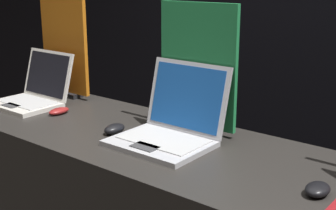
% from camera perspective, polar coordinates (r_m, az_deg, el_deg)
% --- Properties ---
extents(wall_back, '(8.00, 0.05, 2.80)m').
position_cam_1_polar(wall_back, '(3.08, 19.00, 11.57)').
color(wall_back, black).
rests_on(wall_back, ground_plane).
extents(laptop_front, '(0.32, 0.31, 0.25)m').
position_cam_1_polar(laptop_front, '(2.38, -16.07, 1.48)').
color(laptop_front, silver).
rests_on(laptop_front, display_counter).
extents(mouse_front, '(0.06, 0.11, 0.03)m').
position_cam_1_polar(mouse_front, '(2.20, -13.16, -0.72)').
color(mouse_front, maroon).
rests_on(mouse_front, display_counter).
extents(promo_stand_front, '(0.32, 0.07, 0.52)m').
position_cam_1_polar(promo_stand_front, '(2.47, -12.49, 6.75)').
color(promo_stand_front, black).
rests_on(promo_stand_front, display_counter).
extents(laptop_middle, '(0.36, 0.35, 0.29)m').
position_cam_1_polar(laptop_middle, '(1.78, 0.35, -2.41)').
color(laptop_middle, '#B7B7BC').
rests_on(laptop_middle, display_counter).
extents(mouse_middle, '(0.06, 0.10, 0.04)m').
position_cam_1_polar(mouse_middle, '(1.89, -6.54, -2.90)').
color(mouse_middle, black).
rests_on(mouse_middle, display_counter).
extents(promo_stand_middle, '(0.36, 0.07, 0.52)m').
position_cam_1_polar(promo_stand_middle, '(1.87, 3.63, 4.18)').
color(promo_stand_middle, black).
rests_on(promo_stand_middle, display_counter).
extents(mouse_back, '(0.07, 0.10, 0.04)m').
position_cam_1_polar(mouse_back, '(1.45, 17.77, -9.75)').
color(mouse_back, black).
rests_on(mouse_back, display_counter).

